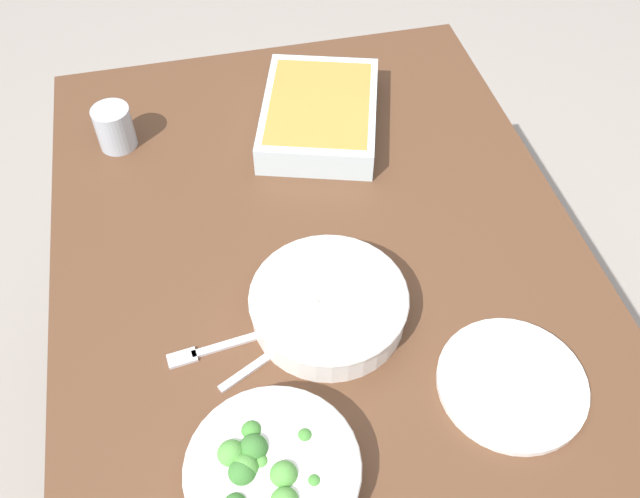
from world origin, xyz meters
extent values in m
plane|color=#9E9389|center=(0.00, 0.00, 0.00)|extent=(6.00, 6.00, 0.00)
cube|color=brown|center=(0.00, 0.00, 0.72)|extent=(1.20, 0.90, 0.04)
cylinder|color=brown|center=(-0.54, -0.39, 0.35)|extent=(0.06, 0.06, 0.70)
cylinder|color=brown|center=(-0.54, 0.39, 0.35)|extent=(0.06, 0.06, 0.70)
cylinder|color=white|center=(0.14, -0.02, 0.77)|extent=(0.24, 0.24, 0.05)
torus|color=white|center=(0.14, -0.02, 0.79)|extent=(0.25, 0.25, 0.01)
cylinder|color=olive|center=(0.14, -0.02, 0.77)|extent=(0.20, 0.20, 0.03)
sphere|color=silver|center=(0.17, 0.01, 0.79)|extent=(0.02, 0.02, 0.02)
sphere|color=olive|center=(0.12, -0.02, 0.79)|extent=(0.02, 0.02, 0.02)
sphere|color=silver|center=(0.15, -0.04, 0.79)|extent=(0.02, 0.02, 0.02)
sphere|color=silver|center=(0.10, -0.05, 0.79)|extent=(0.01, 0.01, 0.01)
sphere|color=olive|center=(0.09, -0.04, 0.79)|extent=(0.02, 0.02, 0.02)
sphere|color=olive|center=(0.13, -0.02, 0.79)|extent=(0.01, 0.01, 0.01)
cylinder|color=white|center=(0.38, -0.15, 0.77)|extent=(0.22, 0.22, 0.05)
torus|color=white|center=(0.38, -0.15, 0.79)|extent=(0.23, 0.23, 0.01)
cylinder|color=#8CB272|center=(0.38, -0.15, 0.77)|extent=(0.18, 0.18, 0.02)
sphere|color=#3D7A33|center=(0.35, -0.17, 0.79)|extent=(0.04, 0.04, 0.04)
sphere|color=#569E42|center=(0.37, -0.18, 0.79)|extent=(0.04, 0.04, 0.04)
sphere|color=#569E42|center=(0.37, -0.16, 0.78)|extent=(0.02, 0.02, 0.02)
sphere|color=#478C38|center=(0.32, -0.17, 0.79)|extent=(0.03, 0.03, 0.03)
sphere|color=#478C38|center=(0.41, -0.10, 0.78)|extent=(0.02, 0.02, 0.02)
sphere|color=#3D7A33|center=(0.38, -0.19, 0.79)|extent=(0.04, 0.04, 0.04)
sphere|color=#569E42|center=(0.35, -0.20, 0.79)|extent=(0.04, 0.04, 0.04)
sphere|color=#478C38|center=(0.35, -0.10, 0.78)|extent=(0.02, 0.02, 0.02)
sphere|color=#569E42|center=(0.39, -0.14, 0.79)|extent=(0.04, 0.04, 0.04)
cube|color=silver|center=(-0.31, 0.07, 0.77)|extent=(0.35, 0.30, 0.06)
cube|color=gold|center=(-0.31, 0.07, 0.78)|extent=(0.31, 0.26, 0.04)
cylinder|color=#B2BCC6|center=(-0.35, -0.32, 0.78)|extent=(0.07, 0.07, 0.08)
cylinder|color=black|center=(-0.35, -0.32, 0.77)|extent=(0.06, 0.06, 0.05)
cylinder|color=white|center=(0.32, 0.22, 0.75)|extent=(0.22, 0.22, 0.01)
cube|color=silver|center=(0.20, -0.14, 0.74)|extent=(0.07, 0.13, 0.01)
ellipsoid|color=silver|center=(0.16, -0.06, 0.75)|extent=(0.04, 0.05, 0.01)
ellipsoid|color=silver|center=(0.42, -0.09, 0.75)|extent=(0.04, 0.05, 0.01)
cube|color=silver|center=(0.15, -0.17, 0.74)|extent=(0.03, 0.14, 0.01)
cube|color=silver|center=(0.16, -0.25, 0.74)|extent=(0.03, 0.05, 0.01)
camera|label=1|loc=(0.73, -0.17, 1.65)|focal=38.60mm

